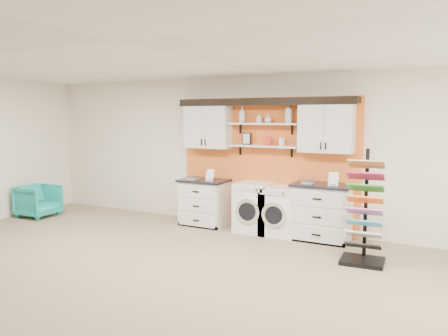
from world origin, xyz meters
The scene contains 22 objects.
floor centered at (0.00, 0.00, 0.00)m, with size 10.00×10.00×0.00m, color gray.
ceiling centered at (0.00, 0.00, 2.80)m, with size 10.00×10.00×0.00m, color white.
wall_back centered at (0.00, 4.00, 1.40)m, with size 10.00×10.00×0.00m, color silver.
accent_panel centered at (0.00, 3.96, 1.20)m, with size 3.40×0.07×2.40m, color orange.
upper_cabinet_left centered at (-1.13, 3.79, 1.88)m, with size 0.90×0.35×0.84m.
upper_cabinet_right centered at (1.13, 3.79, 1.88)m, with size 0.90×0.35×0.84m.
shelf_lower centered at (0.00, 3.80, 1.53)m, with size 1.32×0.28×0.03m, color silver.
shelf_upper centered at (0.00, 3.80, 1.93)m, with size 1.32×0.28×0.03m, color silver.
crown_molding centered at (0.00, 3.81, 2.33)m, with size 3.30×0.41×0.13m.
picture_frame centered at (-0.35, 3.85, 1.66)m, with size 0.18×0.02×0.22m.
canister_red centered at (0.10, 3.80, 1.62)m, with size 0.11×0.11×0.16m, color red.
canister_cream centered at (0.35, 3.80, 1.61)m, with size 0.10×0.10×0.14m, color silver.
base_cabinet_left centered at (-1.13, 3.64, 0.44)m, with size 0.89×0.66×0.87m.
base_cabinet_right centered at (1.13, 3.64, 0.47)m, with size 0.97×0.66×0.95m.
washer centered at (-0.08, 3.64, 0.44)m, with size 0.63×0.71×0.88m.
dryer centered at (0.41, 3.64, 0.43)m, with size 0.61×0.71×0.86m.
sample_rack centered at (1.95, 2.78, 0.52)m, with size 0.61×0.52×1.61m.
armchair centered at (-4.50, 2.64, 0.33)m, with size 0.70×0.72×0.65m, color teal.
soap_bottle_a centered at (-0.42, 3.80, 2.09)m, with size 0.11×0.11×0.29m, color silver.
soap_bottle_b centered at (-0.08, 3.80, 2.03)m, with size 0.08×0.08×0.17m, color silver.
soap_bottle_c centered at (0.09, 3.80, 2.02)m, with size 0.12×0.12×0.16m, color silver.
soap_bottle_d centered at (0.46, 3.80, 2.11)m, with size 0.13×0.13×0.34m, color silver.
Camera 1 is at (2.97, -3.44, 2.07)m, focal length 35.00 mm.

